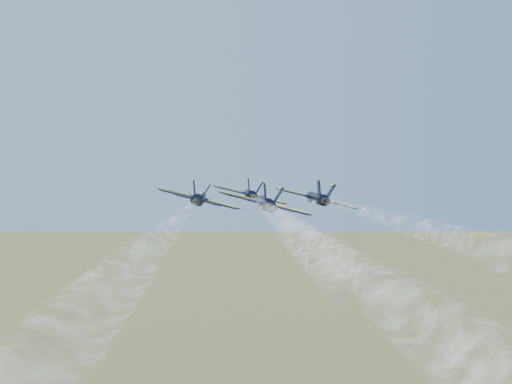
{
  "coord_description": "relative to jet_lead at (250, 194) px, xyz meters",
  "views": [
    {
      "loc": [
        -16.25,
        -112.98,
        109.85
      ],
      "look_at": [
        -3.61,
        0.78,
        104.37
      ],
      "focal_mm": 45.0,
      "sensor_mm": 36.0,
      "label": 1
    }
  ],
  "objects": [
    {
      "name": "smoke_trail_right",
      "position": [
        5.99,
        -82.08,
        0.04
      ],
      "size": [
        7.89,
        91.63,
        2.87
      ],
      "rotation": [
        0.0,
        0.25,
        -0.06
      ],
      "color": "white"
    },
    {
      "name": "jet_slot",
      "position": [
        -0.21,
        -26.01,
        0.0
      ],
      "size": [
        14.56,
        19.12,
        5.17
      ],
      "rotation": [
        0.0,
        0.25,
        -0.06
      ],
      "color": "black"
    },
    {
      "name": "jet_lead",
      "position": [
        0.0,
        0.0,
        0.0
      ],
      "size": [
        14.56,
        19.12,
        5.17
      ],
      "rotation": [
        0.0,
        0.25,
        -0.06
      ],
      "color": "black"
    },
    {
      "name": "smoke_trail_lead",
      "position": [
        -4.32,
        -67.76,
        0.04
      ],
      "size": [
        7.89,
        91.63,
        2.87
      ],
      "rotation": [
        0.0,
        0.25,
        -0.06
      ],
      "color": "white"
    },
    {
      "name": "jet_left",
      "position": [
        -10.29,
        -12.2,
        0.0
      ],
      "size": [
        14.56,
        19.12,
        5.17
      ],
      "rotation": [
        0.0,
        0.25,
        -0.06
      ],
      "color": "black"
    },
    {
      "name": "jet_right",
      "position": [
        10.31,
        -14.33,
        0.0
      ],
      "size": [
        14.56,
        19.12,
        5.17
      ],
      "rotation": [
        0.0,
        0.25,
        -0.06
      ],
      "color": "black"
    },
    {
      "name": "smoke_trail_left",
      "position": [
        -14.61,
        -79.95,
        0.04
      ],
      "size": [
        7.89,
        91.63,
        2.87
      ],
      "rotation": [
        0.0,
        0.25,
        -0.06
      ],
      "color": "white"
    },
    {
      "name": "smoke_trail_slot",
      "position": [
        -4.52,
        -93.77,
        0.04
      ],
      "size": [
        7.89,
        91.63,
        2.87
      ],
      "rotation": [
        0.0,
        0.25,
        -0.06
      ],
      "color": "white"
    }
  ]
}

